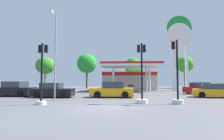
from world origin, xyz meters
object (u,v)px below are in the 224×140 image
at_px(car_0, 53,91).
at_px(tree_2, 133,66).
at_px(traffic_signal_0, 177,86).
at_px(car_3, 112,90).
at_px(car_4, 201,89).
at_px(car_2, 14,90).
at_px(tree_0, 45,66).
at_px(car_1, 214,91).
at_px(tree_3, 185,64).
at_px(tree_1, 87,64).
at_px(corner_streetlamp, 55,49).
at_px(station_pole_sign, 179,42).
at_px(traffic_signal_1, 42,81).
at_px(traffic_signal_2, 142,84).

bearing_deg(car_0, tree_2, 66.75).
height_order(car_0, tree_2, tree_2).
distance_m(traffic_signal_0, tree_2, 27.96).
bearing_deg(car_3, car_4, 25.59).
xyz_separation_m(car_2, tree_0, (-5.93, 22.87, 4.53)).
distance_m(car_0, car_1, 16.26).
bearing_deg(tree_3, tree_2, -172.77).
bearing_deg(car_4, tree_1, 136.06).
relative_size(traffic_signal_0, tree_2, 0.68).
height_order(car_1, tree_3, tree_3).
bearing_deg(tree_0, corner_streetlamp, -66.37).
xyz_separation_m(car_2, corner_streetlamp, (5.87, -4.12, 3.74)).
height_order(station_pole_sign, car_2, station_pole_sign).
bearing_deg(corner_streetlamp, car_3, 33.46).
distance_m(car_2, corner_streetlamp, 8.09).
height_order(station_pole_sign, car_3, station_pole_sign).
bearing_deg(car_0, car_4, 18.48).
xyz_separation_m(traffic_signal_1, tree_1, (-1.78, 28.33, 3.89)).
height_order(station_pole_sign, car_4, station_pole_sign).
relative_size(car_3, tree_1, 0.58).
relative_size(car_2, car_3, 1.04).
xyz_separation_m(car_1, car_4, (0.92, 5.09, 0.04)).
bearing_deg(tree_1, traffic_signal_1, -86.41).
bearing_deg(corner_streetlamp, tree_2, 71.31).
distance_m(tree_1, tree_3, 22.38).
relative_size(traffic_signal_0, tree_0, 0.65).
bearing_deg(tree_0, traffic_signal_0, -53.26).
relative_size(station_pole_sign, car_1, 3.11).
height_order(tree_0, tree_2, tree_0).
bearing_deg(car_2, tree_0, 104.54).
height_order(car_1, tree_2, tree_2).
height_order(car_0, traffic_signal_1, traffic_signal_1).
bearing_deg(car_4, tree_0, 146.52).
height_order(car_2, tree_1, tree_1).
bearing_deg(station_pole_sign, tree_3, 67.03).
distance_m(traffic_signal_0, tree_1, 30.26).
height_order(tree_3, corner_streetlamp, corner_streetlamp).
bearing_deg(car_3, corner_streetlamp, -146.54).
distance_m(car_0, traffic_signal_1, 5.71).
bearing_deg(car_3, traffic_signal_1, -129.32).
bearing_deg(tree_3, tree_1, -176.00).
bearing_deg(car_0, traffic_signal_2, -27.89).
bearing_deg(station_pole_sign, tree_1, 152.89).
relative_size(tree_0, tree_1, 0.93).
xyz_separation_m(car_1, traffic_signal_1, (-15.05, -6.14, 1.06)).
relative_size(station_pole_sign, car_0, 3.15).
relative_size(car_1, tree_3, 0.58).
bearing_deg(traffic_signal_1, tree_3, 55.50).
xyz_separation_m(car_0, car_3, (6.01, 0.39, 0.04)).
height_order(car_2, traffic_signal_2, traffic_signal_2).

